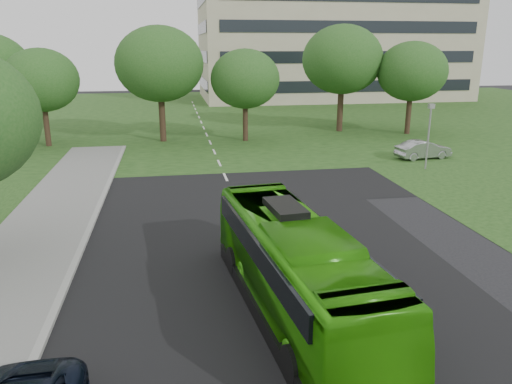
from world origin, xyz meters
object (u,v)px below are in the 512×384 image
office_building (331,15)px  tree_park_c (245,79)px  tree_park_d (343,60)px  tree_park_b (159,64)px  camera_pole (429,127)px  bus (296,268)px  tree_park_a (41,80)px  tree_park_e (412,72)px  sedan (423,150)px

office_building → tree_park_c: bearing=-117.9°
tree_park_d → tree_park_b: bearing=-171.4°
camera_pole → bus: bearing=-147.9°
office_building → tree_park_a: (-35.31, -35.24, -7.15)m
office_building → bus: (-21.65, -64.88, -11.00)m
tree_park_d → tree_park_e: tree_park_d is taller
sedan → camera_pole: (-1.40, -3.10, 2.16)m
tree_park_a → tree_park_e: 32.12m
tree_park_a → camera_pole: tree_park_a is taller
tree_park_a → camera_pole: (26.92, -12.82, -2.52)m
tree_park_c → bus: 29.67m
tree_park_b → tree_park_e: tree_park_b is taller
office_building → sedan: size_ratio=9.80×
sedan → camera_pole: size_ratio=0.93×
tree_park_c → sedan: tree_park_c is taller
tree_park_a → tree_park_e: (32.11, 0.60, 0.39)m
tree_park_e → tree_park_c: bearing=-176.5°
tree_park_c → camera_pole: size_ratio=1.78×
tree_park_c → office_building: bearing=62.1°
tree_park_b → camera_pole: size_ratio=2.21×
tree_park_b → bus: bearing=-81.9°
tree_park_e → bus: (-18.45, -30.24, -4.25)m
tree_park_b → camera_pole: 22.38m
tree_park_c → camera_pole: (10.43, -12.47, -2.47)m
office_building → tree_park_b: size_ratio=4.14×
tree_park_a → tree_park_e: size_ratio=0.93×
bus → tree_park_d: bearing=63.1°
tree_park_e → bus: tree_park_e is taller
tree_park_a → sedan: (28.32, -9.72, -4.68)m
tree_park_a → tree_park_b: bearing=3.5°
tree_park_e → sedan: tree_park_e is taller
sedan → office_building: bearing=-16.9°
tree_park_c → tree_park_a: bearing=178.8°
tree_park_b → sedan: 22.34m
tree_park_a → sedan: 30.31m
tree_park_b → sedan: tree_park_b is taller
tree_park_a → bus: tree_park_a is taller
tree_park_a → sedan: size_ratio=1.93×
office_building → sedan: office_building is taller
tree_park_c → camera_pole: tree_park_c is taller
tree_park_b → tree_park_e: (22.72, 0.02, -0.79)m
tree_park_d → bus: tree_park_d is taller
tree_park_b → tree_park_d: bearing=8.6°
tree_park_a → camera_pole: 29.92m
tree_park_c → bus: tree_park_c is taller
office_building → tree_park_a: office_building is taller
office_building → bus: office_building is taller
tree_park_d → tree_park_e: 6.44m
tree_park_e → camera_pole: size_ratio=1.93×
office_building → tree_park_c: 40.90m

